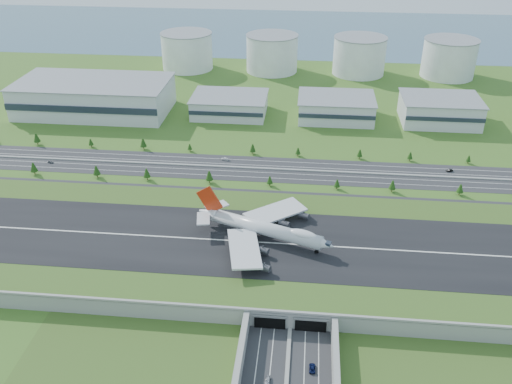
# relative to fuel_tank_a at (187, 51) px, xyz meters

# --- Properties ---
(ground) EXTENTS (1200.00, 1200.00, 0.00)m
(ground) POSITION_rel_fuel_tank_a_xyz_m (120.00, -310.00, -17.50)
(ground) COLOR #3F5B1C
(ground) RESTS_ON ground
(airfield_deck) EXTENTS (520.00, 100.00, 9.20)m
(airfield_deck) POSITION_rel_fuel_tank_a_xyz_m (120.00, -310.09, -13.38)
(airfield_deck) COLOR gray
(airfield_deck) RESTS_ON ground
(north_expressway) EXTENTS (560.00, 36.00, 0.12)m
(north_expressway) POSITION_rel_fuel_tank_a_xyz_m (120.00, -215.00, -17.44)
(north_expressway) COLOR #28282B
(north_expressway) RESTS_ON ground
(tree_row) EXTENTS (503.26, 48.69, 8.44)m
(tree_row) POSITION_rel_fuel_tank_a_xyz_m (116.10, -217.52, -12.75)
(tree_row) COLOR #3D2819
(tree_row) RESTS_ON ground
(hangar_west) EXTENTS (120.00, 60.00, 25.00)m
(hangar_west) POSITION_rel_fuel_tank_a_xyz_m (-50.00, -125.00, -5.00)
(hangar_west) COLOR silver
(hangar_west) RESTS_ON ground
(hangar_mid_a) EXTENTS (58.00, 42.00, 15.00)m
(hangar_mid_a) POSITION_rel_fuel_tank_a_xyz_m (60.00, -120.00, -10.00)
(hangar_mid_a) COLOR silver
(hangar_mid_a) RESTS_ON ground
(hangar_mid_b) EXTENTS (58.00, 42.00, 17.00)m
(hangar_mid_b) POSITION_rel_fuel_tank_a_xyz_m (145.00, -120.00, -9.00)
(hangar_mid_b) COLOR silver
(hangar_mid_b) RESTS_ON ground
(hangar_mid_c) EXTENTS (58.00, 42.00, 19.00)m
(hangar_mid_c) POSITION_rel_fuel_tank_a_xyz_m (225.00, -120.00, -8.00)
(hangar_mid_c) COLOR silver
(hangar_mid_c) RESTS_ON ground
(fuel_tank_a) EXTENTS (50.00, 50.00, 35.00)m
(fuel_tank_a) POSITION_rel_fuel_tank_a_xyz_m (0.00, 0.00, 0.00)
(fuel_tank_a) COLOR silver
(fuel_tank_a) RESTS_ON ground
(fuel_tank_b) EXTENTS (50.00, 50.00, 35.00)m
(fuel_tank_b) POSITION_rel_fuel_tank_a_xyz_m (85.00, 0.00, 0.00)
(fuel_tank_b) COLOR silver
(fuel_tank_b) RESTS_ON ground
(fuel_tank_c) EXTENTS (50.00, 50.00, 35.00)m
(fuel_tank_c) POSITION_rel_fuel_tank_a_xyz_m (170.00, 0.00, 0.00)
(fuel_tank_c) COLOR silver
(fuel_tank_c) RESTS_ON ground
(fuel_tank_d) EXTENTS (50.00, 50.00, 35.00)m
(fuel_tank_d) POSITION_rel_fuel_tank_a_xyz_m (255.00, 0.00, 0.00)
(fuel_tank_d) COLOR silver
(fuel_tank_d) RESTS_ON ground
(bay_water) EXTENTS (1200.00, 260.00, 0.06)m
(bay_water) POSITION_rel_fuel_tank_a_xyz_m (120.00, 170.00, -17.47)
(bay_water) COLOR #3D5E74
(bay_water) RESTS_ON ground
(boeing_747) EXTENTS (71.59, 66.48, 23.12)m
(boeing_747) POSITION_rel_fuel_tank_a_xyz_m (104.01, -306.67, -2.97)
(boeing_747) COLOR silver
(boeing_747) RESTS_ON airfield_deck
(car_0) EXTENTS (2.49, 4.76, 1.55)m
(car_0) POSITION_rel_fuel_tank_a_xyz_m (112.93, -388.70, -16.61)
(car_0) COLOR silver
(car_0) RESTS_ON ground
(car_2) EXTENTS (2.41, 5.19, 1.44)m
(car_2) POSITION_rel_fuel_tank_a_xyz_m (129.52, -381.07, -16.66)
(car_2) COLOR #0B1237
(car_2) RESTS_ON ground
(car_4) EXTENTS (4.56, 2.72, 1.45)m
(car_4) POSITION_rel_fuel_tank_a_xyz_m (-46.88, -220.52, -16.65)
(car_4) COLOR #595A5E
(car_4) RESTS_ON ground
(car_5) EXTENTS (4.76, 2.86, 1.48)m
(car_5) POSITION_rel_fuel_tank_a_xyz_m (216.37, -206.41, -16.64)
(car_5) COLOR black
(car_5) RESTS_ON ground
(car_7) EXTENTS (6.21, 3.78, 1.68)m
(car_7) POSITION_rel_fuel_tank_a_xyz_m (68.58, -204.46, -16.54)
(car_7) COLOR white
(car_7) RESTS_ON ground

